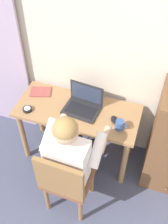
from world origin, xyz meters
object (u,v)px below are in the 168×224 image
at_px(chair, 66,180).
at_px(person_seated, 73,151).
at_px(desk_clock, 27,109).
at_px(desk, 78,118).
at_px(notebook_pad, 41,92).
at_px(coffee_mug, 120,125).
at_px(laptop, 83,104).
at_px(computer_mouse, 114,120).

bearing_deg(chair, person_seated, 87.85).
distance_m(chair, desk_clock, 0.77).
relative_size(desk, notebook_pad, 5.77).
xyz_separation_m(person_seated, coffee_mug, (0.33, 0.34, 0.10)).
xyz_separation_m(desk, laptop, (0.04, 0.04, 0.17)).
distance_m(desk, coffee_mug, 0.49).
height_order(desk, computer_mouse, computer_mouse).
bearing_deg(laptop, notebook_pad, 170.85).
height_order(chair, notebook_pad, chair).
height_order(desk, coffee_mug, coffee_mug).
bearing_deg(notebook_pad, computer_mouse, -27.41).
bearing_deg(person_seated, chair, -92.15).
height_order(person_seated, laptop, person_seated).
bearing_deg(chair, laptop, 94.95).
relative_size(laptop, desk_clock, 4.07).
bearing_deg(coffee_mug, person_seated, -134.39).
xyz_separation_m(computer_mouse, notebook_pad, (-0.82, 0.15, -0.01)).
distance_m(person_seated, notebook_pad, 0.79).
xyz_separation_m(person_seated, computer_mouse, (0.26, 0.41, 0.06)).
relative_size(desk_clock, notebook_pad, 0.43).
distance_m(person_seated, desk_clock, 0.64).
bearing_deg(notebook_pad, chair, -70.79).
relative_size(chair, person_seated, 0.74).
bearing_deg(laptop, person_seated, -82.42).
relative_size(person_seated, coffee_mug, 10.03).
distance_m(computer_mouse, coffee_mug, 0.11).
distance_m(computer_mouse, notebook_pad, 0.83).
height_order(person_seated, notebook_pad, person_seated).
bearing_deg(person_seated, laptop, 97.58).
height_order(chair, person_seated, person_seated).
height_order(person_seated, desk_clock, person_seated).
distance_m(chair, laptop, 0.73).
height_order(chair, laptop, laptop).
distance_m(computer_mouse, desk_clock, 0.84).
distance_m(person_seated, coffee_mug, 0.49).
distance_m(laptop, desk_clock, 0.54).
relative_size(laptop, computer_mouse, 3.66).
height_order(chair, computer_mouse, chair).
height_order(chair, coffee_mug, chair).
xyz_separation_m(desk, desk_clock, (-0.46, -0.16, 0.13)).
height_order(desk, notebook_pad, notebook_pad).
distance_m(chair, computer_mouse, 0.70).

